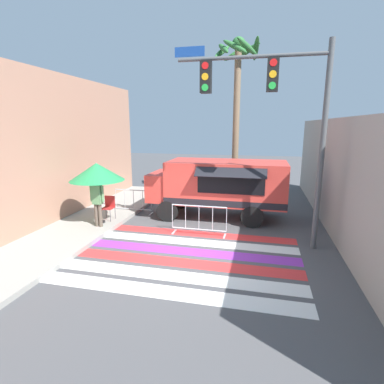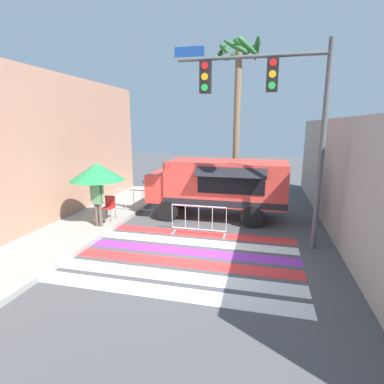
% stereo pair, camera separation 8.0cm
% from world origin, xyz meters
% --- Properties ---
extents(ground_plane, '(60.00, 60.00, 0.00)m').
position_xyz_m(ground_plane, '(0.00, 0.00, 0.00)').
color(ground_plane, '#4C4C4F').
extents(sidewalk_left, '(4.40, 16.00, 0.14)m').
position_xyz_m(sidewalk_left, '(-5.29, 0.00, 0.07)').
color(sidewalk_left, '#99968E').
rests_on(sidewalk_left, ground_plane).
extents(building_left_facade, '(0.25, 16.00, 5.59)m').
position_xyz_m(building_left_facade, '(-5.60, 0.00, 2.79)').
color(building_left_facade, tan).
rests_on(building_left_facade, ground_plane).
extents(concrete_wall_right, '(0.20, 16.00, 3.92)m').
position_xyz_m(concrete_wall_right, '(4.43, 3.00, 1.96)').
color(concrete_wall_right, '#A39E93').
rests_on(concrete_wall_right, ground_plane).
extents(crosswalk_painted, '(6.40, 4.36, 0.01)m').
position_xyz_m(crosswalk_painted, '(0.00, -0.50, 0.00)').
color(crosswalk_painted, white).
rests_on(crosswalk_painted, ground_plane).
extents(food_truck, '(5.40, 2.59, 2.30)m').
position_xyz_m(food_truck, '(0.22, 3.50, 1.41)').
color(food_truck, '#D13D33').
rests_on(food_truck, ground_plane).
extents(traffic_signal_pole, '(4.42, 0.29, 5.95)m').
position_xyz_m(traffic_signal_pole, '(2.20, 1.00, 4.30)').
color(traffic_signal_pole, '#515456').
rests_on(traffic_signal_pole, ground_plane).
extents(patio_umbrella, '(1.95, 1.95, 2.23)m').
position_xyz_m(patio_umbrella, '(-3.80, 1.38, 2.04)').
color(patio_umbrella, black).
rests_on(patio_umbrella, sidewalk_left).
extents(folding_chair, '(0.41, 0.41, 0.90)m').
position_xyz_m(folding_chair, '(-3.66, 1.84, 0.69)').
color(folding_chair, '#4C4C51').
rests_on(folding_chair, sidewalk_left).
extents(vendor_person, '(0.53, 0.23, 1.76)m').
position_xyz_m(vendor_person, '(-3.61, 0.98, 1.15)').
color(vendor_person, brown).
rests_on(vendor_person, sidewalk_left).
extents(barricade_front, '(1.91, 0.44, 1.03)m').
position_xyz_m(barricade_front, '(-0.03, 1.35, 0.51)').
color(barricade_front, '#B7BABF').
rests_on(barricade_front, ground_plane).
extents(barricade_side, '(1.66, 0.44, 1.03)m').
position_xyz_m(barricade_side, '(-3.26, 3.22, 0.50)').
color(barricade_side, '#B7BABF').
rests_on(barricade_side, ground_plane).
extents(palm_tree, '(2.17, 2.07, 7.59)m').
position_xyz_m(palm_tree, '(0.67, 6.60, 5.47)').
color(palm_tree, '#7A664C').
rests_on(palm_tree, ground_plane).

